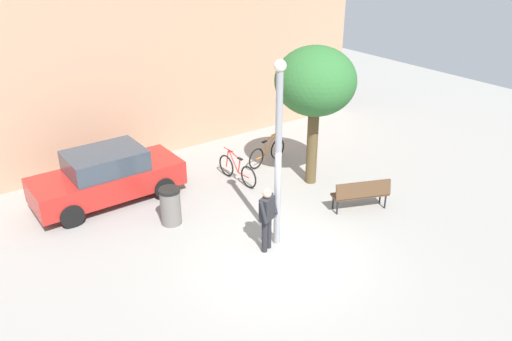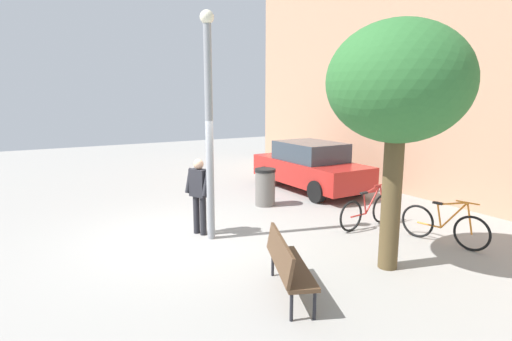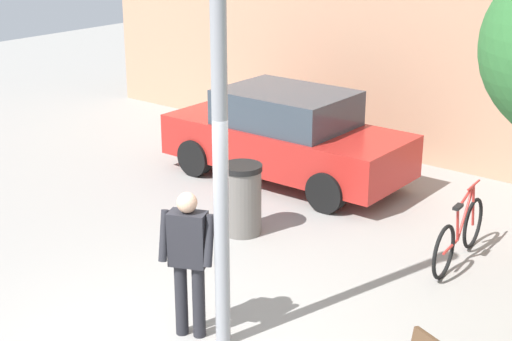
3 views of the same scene
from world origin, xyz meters
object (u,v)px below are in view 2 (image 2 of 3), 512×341
Objects in this scene: bicycle_red at (368,211)px; parked_car_red at (310,166)px; trash_bin at (265,187)px; park_bench at (286,262)px; plaza_tree at (398,85)px; bicycle_orange at (444,226)px; lamppost at (209,117)px; person_by_lamppost at (199,191)px.

bicycle_red is 0.43× the size of parked_car_red.
bicycle_red is 3.01m from trash_bin.
park_bench is 3.40m from plaza_tree.
bicycle_red is at bearing -160.56° from bicycle_orange.
bicycle_orange is 0.42× the size of parked_car_red.
lamppost reaches higher than plaza_tree.
park_bench is at bearing -90.60° from plaza_tree.
lamppost reaches higher than parked_car_red.
park_bench is at bearing -62.23° from bicycle_red.
plaza_tree is at bearing -23.95° from parked_car_red.
plaza_tree reaches higher than bicycle_red.
park_bench is 1.61× the size of trash_bin.
person_by_lamppost reaches higher than bicycle_red.
park_bench is 0.39× the size of parked_car_red.
plaza_tree is 4.12× the size of trash_bin.
bicycle_red is at bearing 144.22° from plaza_tree.
parked_car_red is (-2.61, 4.57, -1.80)m from lamppost.
trash_bin is (-1.73, 2.38, -2.05)m from lamppost.
lamppost is 5.57m from parked_car_red.
person_by_lamppost is 5.18m from parked_car_red.
parked_car_red is at bearing 115.46° from person_by_lamppost.
park_bench is (2.92, -0.04, -2.02)m from lamppost.
lamppost is at bearing -53.98° from trash_bin.
plaza_tree is (0.02, 2.15, 2.63)m from park_bench.
lamppost reaches higher than bicycle_orange.
lamppost is 2.57× the size of bicycle_red.
plaza_tree is (3.33, 2.21, 2.21)m from person_by_lamppost.
plaza_tree reaches higher than person_by_lamppost.
parked_car_red is (-2.23, 4.68, -0.19)m from person_by_lamppost.
bicycle_orange is at bearing 53.43° from person_by_lamppost.
person_by_lamppost is at bearing -64.54° from parked_car_red.
parked_car_red reaches higher than trash_bin.
parked_car_red is 2.38m from trash_bin.
lamppost is 4.22m from bicycle_red.
plaza_tree is 6.54m from parked_car_red.
bicycle_orange is 4.69m from trash_bin.
bicycle_red is at bearing 20.86° from trash_bin.
person_by_lamppost is 0.40× the size of parked_car_red.
trash_bin is at bearing -68.09° from parked_car_red.
lamppost is 1.10× the size of parked_car_red.
plaza_tree is 3.39m from bicycle_orange.
lamppost is at bearing -107.39° from bicycle_red.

